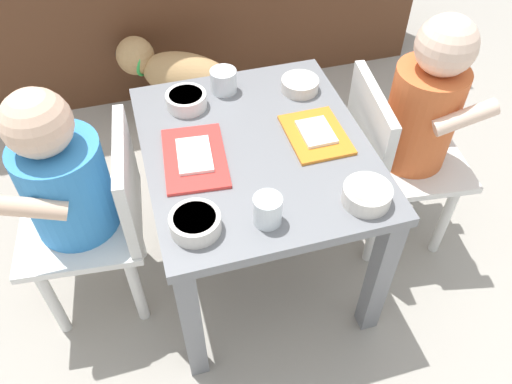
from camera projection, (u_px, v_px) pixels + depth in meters
The scene contains 13 objects.
ground_plane at pixel (256, 260), 1.47m from camera, with size 7.00×7.00×0.00m, color #9E998E.
dining_table at pixel (256, 170), 1.21m from camera, with size 0.50×0.59×0.44m.
seated_child_left at pixel (70, 184), 1.11m from camera, with size 0.31×0.31×0.65m.
seated_child_right at pixel (418, 116), 1.25m from camera, with size 0.31×0.31×0.69m.
dog at pixel (178, 75), 1.76m from camera, with size 0.41×0.35×0.31m.
food_tray_left at pixel (195, 157), 1.12m from camera, with size 0.15×0.22×0.02m.
food_tray_right at pixel (316, 134), 1.17m from camera, with size 0.13×0.17×0.02m.
water_cup_left at pixel (224, 82), 1.28m from camera, with size 0.07×0.07×0.06m.
water_cup_right at pixel (267, 211), 0.98m from camera, with size 0.06×0.06×0.06m.
veggie_bowl_near at pixel (300, 84), 1.29m from camera, with size 0.09×0.09×0.03m.
cereal_bowl_right_side at pixel (367, 194), 1.03m from camera, with size 0.10×0.10×0.04m.
veggie_bowl_far at pixel (186, 100), 1.24m from camera, with size 0.10×0.10×0.04m.
cereal_bowl_left_side at pixel (195, 223), 0.98m from camera, with size 0.10×0.10×0.04m.
Camera 1 is at (-0.24, -0.83, 1.21)m, focal length 36.01 mm.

